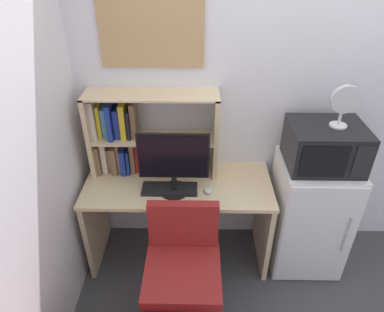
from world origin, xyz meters
TOP-DOWN VIEW (x-y plane):
  - wall_back at (0.40, 0.02)m, footprint 6.40×0.04m
  - desk at (-0.88, -0.29)m, footprint 1.35×0.57m
  - hutch_bookshelf at (-1.21, -0.11)m, footprint 0.92×0.25m
  - monitor at (-0.90, -0.38)m, footprint 0.47×0.21m
  - keyboard at (-0.93, -0.37)m, footprint 0.39×0.15m
  - computer_mouse at (-0.66, -0.39)m, footprint 0.05×0.08m
  - mini_fridge at (0.10, -0.30)m, footprint 0.52×0.51m
  - microwave at (0.10, -0.30)m, footprint 0.48×0.40m
  - desk_fan at (0.16, -0.31)m, footprint 0.18×0.11m
  - desk_chair at (-0.83, -0.82)m, footprint 0.54×0.54m
  - wall_corkboard at (-1.04, -0.01)m, footprint 0.67×0.02m

SIDE VIEW (x-z plane):
  - desk_chair at x=-0.83m, z-range -0.05..0.82m
  - mini_fridge at x=0.10m, z-range 0.00..0.92m
  - desk at x=-0.88m, z-range 0.15..0.89m
  - keyboard at x=-0.93m, z-range 0.74..0.76m
  - computer_mouse at x=-0.66m, z-range 0.74..0.77m
  - monitor at x=-0.90m, z-range 0.76..1.22m
  - hutch_bookshelf at x=-1.21m, z-range 0.73..1.35m
  - microwave at x=0.10m, z-range 0.92..1.21m
  - wall_back at x=0.40m, z-range 0.00..2.60m
  - desk_fan at x=0.16m, z-range 1.23..1.51m
  - wall_corkboard at x=-1.04m, z-range 1.50..2.03m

